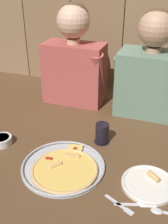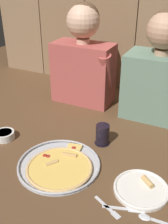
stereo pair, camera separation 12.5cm
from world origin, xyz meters
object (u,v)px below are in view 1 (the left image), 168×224
object	(u,v)px
dinner_plate	(149,184)
pizza_tray	(64,167)
diner_left	(74,57)
diner_right	(151,69)
drinking_glass	(102,133)
dipping_bowl	(2,140)

from	to	relation	value
dinner_plate	pizza_tray	bearing A→B (deg)	-176.45
diner_left	diner_right	xyz separation A→B (m)	(0.46, -0.00, -0.02)
diner_right	dinner_plate	bearing A→B (deg)	-81.01
dinner_plate	diner_left	size ratio (longest dim) A/B	0.36
drinking_glass	diner_left	world-z (taller)	diner_left
dipping_bowl	diner_left	world-z (taller)	diner_left
diner_left	pizza_tray	bearing A→B (deg)	-72.82
drinking_glass	pizza_tray	bearing A→B (deg)	-111.24
pizza_tray	diner_left	xyz separation A→B (m)	(-0.20, 0.65, 0.28)
diner_left	dipping_bowl	bearing A→B (deg)	-106.05
drinking_glass	diner_right	bearing A→B (deg)	67.54
pizza_tray	drinking_glass	bearing A→B (deg)	68.76
pizza_tray	diner_right	distance (m)	0.75
diner_right	drinking_glass	bearing A→B (deg)	-112.46
dinner_plate	dipping_bowl	size ratio (longest dim) A/B	2.17
diner_left	drinking_glass	bearing A→B (deg)	-52.88
drinking_glass	diner_left	bearing A→B (deg)	127.12
pizza_tray	drinking_glass	size ratio (longest dim) A/B	3.56
drinking_glass	dipping_bowl	bearing A→B (deg)	-158.79
dinner_plate	diner_right	world-z (taller)	diner_right
pizza_tray	dinner_plate	bearing A→B (deg)	3.55
drinking_glass	dipping_bowl	xyz separation A→B (m)	(-0.46, -0.18, -0.03)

